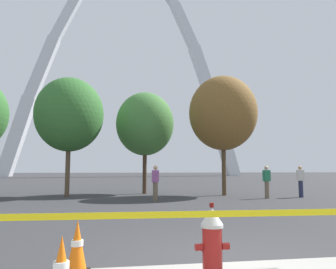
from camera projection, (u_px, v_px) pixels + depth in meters
The scene contains 11 objects.
ground_plane at pixel (229, 265), 4.90m from camera, with size 240.00×240.00×0.00m, color #333335.
fire_hydrant at pixel (212, 243), 4.29m from camera, with size 0.46×0.48×0.99m.
caution_tape_barrier at pixel (215, 230), 3.99m from camera, with size 6.66×0.29×0.97m.
traffic_cone_by_hydrant at pixel (77, 247), 4.51m from camera, with size 0.36×0.36×0.73m.
monument_arch at pixel (126, 76), 67.22m from camera, with size 48.02×2.47×46.94m.
tree_left_mid at pixel (69, 115), 17.41m from camera, with size 3.62×3.62×6.33m.
tree_center_left at pixel (145, 124), 19.34m from camera, with size 3.42×3.42×5.99m.
tree_center_right at pixel (223, 113), 18.24m from camera, with size 3.80×3.80×6.65m.
pedestrian_walking_left at pixel (267, 182), 15.98m from camera, with size 0.38×0.28×1.59m.
pedestrian_standing_center at pixel (155, 183), 14.64m from camera, with size 0.35×0.39×1.59m.
pedestrian_walking_right at pixel (301, 181), 16.58m from camera, with size 0.38×0.29×1.59m.
Camera 1 is at (-1.70, -4.87, 1.44)m, focal length 34.75 mm.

